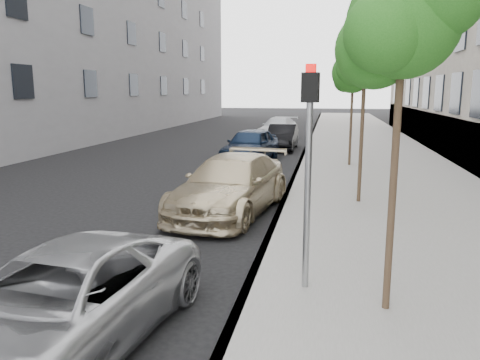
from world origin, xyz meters
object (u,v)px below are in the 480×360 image
(tree_mid, at_px, (366,60))
(sedan_blue, at_px, (250,145))
(tree_near, at_px, (406,22))
(sedan_rear, at_px, (278,128))
(tree_far, at_px, (354,73))
(suv, at_px, (231,185))
(sedan_black, at_px, (282,137))
(signal_pole, at_px, (309,153))
(minivan, at_px, (61,303))

(tree_mid, bearing_deg, sedan_blue, 120.17)
(tree_near, relative_size, sedan_rear, 0.99)
(tree_far, bearing_deg, suv, -113.08)
(tree_far, distance_m, sedan_rear, 12.73)
(tree_mid, bearing_deg, tree_near, -90.00)
(tree_far, height_order, sedan_black, tree_far)
(signal_pole, relative_size, sedan_black, 0.82)
(sedan_black, bearing_deg, suv, -89.49)
(signal_pole, height_order, suv, signal_pole)
(tree_near, xyz_separation_m, sedan_rear, (-4.19, 24.61, -3.28))
(sedan_black, bearing_deg, tree_far, -59.03)
(tree_near, relative_size, minivan, 1.06)
(minivan, distance_m, suv, 6.83)
(sedan_blue, relative_size, sedan_black, 1.08)
(tree_near, height_order, sedan_black, tree_near)
(minivan, bearing_deg, tree_mid, 70.91)
(sedan_blue, bearing_deg, suv, -76.04)
(sedan_blue, bearing_deg, tree_mid, -52.00)
(tree_mid, xyz_separation_m, sedan_rear, (-4.19, 18.11, -3.21))
(tree_near, distance_m, sedan_black, 19.23)
(sedan_blue, relative_size, sedan_rear, 0.94)
(tree_mid, relative_size, suv, 0.92)
(signal_pole, xyz_separation_m, sedan_blue, (-3.08, 13.30, -1.47))
(tree_near, relative_size, sedan_black, 1.15)
(tree_near, xyz_separation_m, sedan_blue, (-4.25, 13.82, -3.21))
(suv, xyz_separation_m, sedan_black, (0.00, 13.46, -0.06))
(tree_mid, bearing_deg, tree_far, 90.00)
(signal_pole, bearing_deg, sedan_rear, 104.78)
(suv, relative_size, sedan_black, 1.24)
(sedan_black, bearing_deg, sedan_rear, 98.76)
(tree_far, bearing_deg, sedan_black, 120.46)
(minivan, relative_size, suv, 0.88)
(tree_mid, height_order, sedan_black, tree_mid)
(sedan_black, bearing_deg, sedan_blue, -100.33)
(suv, bearing_deg, tree_near, -48.68)
(minivan, height_order, sedan_blue, sedan_blue)
(signal_pole, bearing_deg, sedan_blue, 110.69)
(tree_mid, bearing_deg, sedan_rear, 103.03)
(tree_near, bearing_deg, signal_pole, 156.03)
(tree_near, distance_m, sedan_rear, 25.18)
(suv, height_order, sedan_rear, suv)
(tree_near, bearing_deg, sedan_black, 100.11)
(tree_far, relative_size, sedan_black, 1.09)
(tree_far, distance_m, sedan_blue, 5.29)
(tree_far, bearing_deg, tree_near, -90.00)
(minivan, xyz_separation_m, sedan_rear, (-0.21, 26.22, 0.07))
(tree_near, xyz_separation_m, suv, (-3.33, 5.19, -3.23))
(tree_far, xyz_separation_m, sedan_rear, (-4.19, 11.61, -3.10))
(tree_near, height_order, suv, tree_near)
(tree_mid, relative_size, signal_pole, 1.38)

